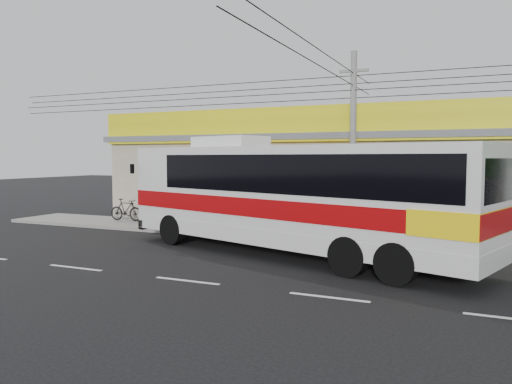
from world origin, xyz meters
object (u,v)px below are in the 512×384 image
motorbike_dark (126,210)px  coach_bus (293,192)px  utility_pole (354,86)px  motorbike_red (167,212)px

motorbike_dark → coach_bus: bearing=-115.1°
motorbike_dark → utility_pole: bearing=-98.2°
coach_bus → utility_pole: utility_pole is taller
coach_bus → utility_pole: size_ratio=0.40×
motorbike_red → motorbike_dark: (-1.96, -0.76, 0.08)m
motorbike_dark → utility_pole: size_ratio=0.06×
motorbike_red → utility_pole: (9.96, -2.02, 5.50)m
motorbike_red → coach_bus: bearing=-102.8°
motorbike_red → motorbike_dark: 2.10m
coach_bus → motorbike_red: (-8.70, 5.27, -1.60)m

